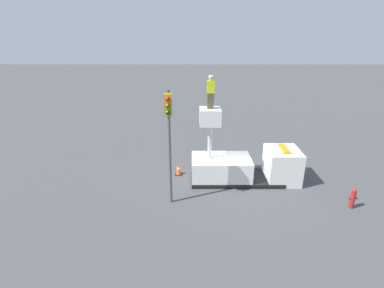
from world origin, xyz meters
The scene contains 6 objects.
ground_plane centered at (0.00, 0.00, 0.00)m, with size 120.00×120.00×0.00m, color #4C4C4F.
bucket_truck centered at (0.38, 0.00, 0.90)m, with size 6.15×2.17×4.31m.
worker centered at (-1.61, 0.00, 5.19)m, with size 0.40×0.26×1.75m.
traffic_light_pole centered at (-3.67, -2.51, 4.08)m, with size 0.34×0.57×5.79m.
fire_hydrant centered at (5.31, -2.92, 0.52)m, with size 0.47×0.23×1.06m.
traffic_cone_rear centered at (-3.41, 0.71, 0.35)m, with size 0.43×0.43×0.74m.
Camera 1 is at (-2.60, -15.64, 8.34)m, focal length 28.00 mm.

